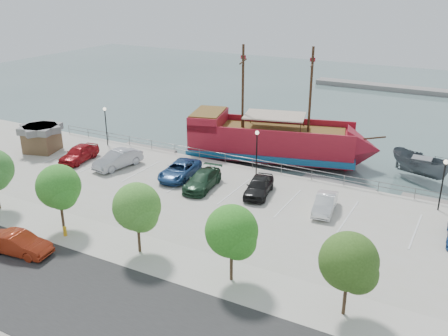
% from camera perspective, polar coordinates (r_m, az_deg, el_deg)
% --- Properties ---
extents(ground, '(160.00, 160.00, 0.00)m').
position_cam_1_polar(ground, '(42.09, -0.10, -4.91)').
color(ground, '#445D59').
extents(street, '(100.00, 8.00, 0.04)m').
position_cam_1_polar(street, '(30.48, -15.12, -14.76)').
color(street, '#272727').
rests_on(street, land_slab).
extents(sidewalk, '(100.00, 4.00, 0.05)m').
position_cam_1_polar(sidewalk, '(34.22, -8.24, -9.84)').
color(sidewalk, '#BAB3A3').
rests_on(sidewalk, land_slab).
extents(seawall_railing, '(50.00, 0.06, 1.00)m').
position_cam_1_polar(seawall_railing, '(47.92, 4.36, 0.36)').
color(seawall_railing, '#606060').
rests_on(seawall_railing, land_slab).
extents(far_shore, '(40.00, 3.00, 0.80)m').
position_cam_1_polar(far_shore, '(90.40, 22.94, 8.00)').
color(far_shore, gray).
rests_on(far_shore, ground).
extents(pirate_ship, '(20.39, 10.19, 12.62)m').
position_cam_1_polar(pirate_ship, '(52.60, 7.03, 2.87)').
color(pirate_ship, maroon).
rests_on(pirate_ship, ground).
extents(patrol_boat, '(6.76, 4.94, 2.46)m').
position_cam_1_polar(patrol_boat, '(51.48, 21.56, 0.03)').
color(patrol_boat, '#52595F').
rests_on(patrol_boat, ground).
extents(dock_west, '(6.70, 1.97, 0.38)m').
position_cam_1_polar(dock_west, '(56.61, -8.75, 2.06)').
color(dock_west, gray).
rests_on(dock_west, ground).
extents(dock_mid, '(7.19, 2.75, 0.40)m').
position_cam_1_polar(dock_mid, '(47.50, 12.73, -2.04)').
color(dock_mid, slate).
rests_on(dock_mid, ground).
extents(dock_east, '(7.26, 2.19, 0.41)m').
position_cam_1_polar(dock_east, '(46.23, 23.88, -4.09)').
color(dock_east, gray).
rests_on(dock_east, ground).
extents(shed, '(4.19, 4.19, 2.81)m').
position_cam_1_polar(shed, '(56.13, -20.14, 3.29)').
color(shed, brown).
rests_on(shed, land_slab).
extents(street_sedan, '(4.71, 2.17, 1.50)m').
position_cam_1_polar(street_sedan, '(36.42, -22.36, -8.00)').
color(street_sedan, maroon).
rests_on(street_sedan, street).
extents(fire_hydrant, '(0.28, 0.28, 0.80)m').
position_cam_1_polar(fire_hydrant, '(37.74, -17.73, -6.84)').
color(fire_hydrant, gold).
rests_on(fire_hydrant, sidewalk).
extents(lamp_post_left, '(0.36, 0.36, 4.28)m').
position_cam_1_polar(lamp_post_left, '(55.57, -13.39, 5.41)').
color(lamp_post_left, black).
rests_on(lamp_post_left, land_slab).
extents(lamp_post_mid, '(0.36, 0.36, 4.28)m').
position_cam_1_polar(lamp_post_mid, '(45.99, 3.77, 2.66)').
color(lamp_post_mid, black).
rests_on(lamp_post_mid, land_slab).
extents(lamp_post_right, '(0.36, 0.36, 4.28)m').
position_cam_1_polar(lamp_post_right, '(42.35, 23.81, -0.84)').
color(lamp_post_right, black).
rests_on(lamp_post_right, land_slab).
extents(tree_c, '(3.30, 3.20, 5.00)m').
position_cam_1_polar(tree_c, '(37.53, -18.30, -2.23)').
color(tree_c, '#473321').
rests_on(tree_c, sidewalk).
extents(tree_d, '(3.30, 3.20, 5.00)m').
position_cam_1_polar(tree_d, '(33.09, -9.80, -4.62)').
color(tree_d, '#473321').
rests_on(tree_d, sidewalk).
extents(tree_e, '(3.30, 3.20, 5.00)m').
position_cam_1_polar(tree_e, '(29.65, 1.05, -7.50)').
color(tree_e, '#473321').
rests_on(tree_e, sidewalk).
extents(tree_f, '(3.30, 3.20, 5.00)m').
position_cam_1_polar(tree_f, '(27.60, 14.29, -10.60)').
color(tree_f, '#473321').
rests_on(tree_f, sidewalk).
extents(parked_car_a, '(2.55, 5.07, 1.66)m').
position_cam_1_polar(parked_car_a, '(52.07, -16.24, 1.63)').
color(parked_car_a, maroon).
rests_on(parked_car_a, land_slab).
extents(parked_car_b, '(2.70, 5.33, 1.67)m').
position_cam_1_polar(parked_car_b, '(49.42, -12.05, 0.99)').
color(parked_car_b, '#9A9CA3').
rests_on(parked_car_b, land_slab).
extents(parked_car_c, '(3.09, 5.61, 1.49)m').
position_cam_1_polar(parked_car_c, '(46.09, -5.10, -0.24)').
color(parked_car_c, navy).
rests_on(parked_car_c, land_slab).
extents(parked_car_d, '(2.66, 5.32, 1.48)m').
position_cam_1_polar(parked_car_d, '(43.73, -2.48, -1.39)').
color(parked_car_d, '#1A3924').
rests_on(parked_car_d, land_slab).
extents(parked_car_e, '(2.68, 4.93, 1.59)m').
position_cam_1_polar(parked_car_e, '(42.45, 4.01, -2.07)').
color(parked_car_e, black).
rests_on(parked_car_e, land_slab).
extents(parked_car_f, '(2.04, 4.36, 1.38)m').
position_cam_1_polar(parked_car_f, '(40.21, 11.47, -4.01)').
color(parked_car_f, white).
rests_on(parked_car_f, land_slab).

